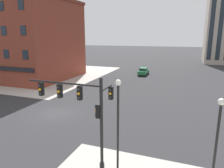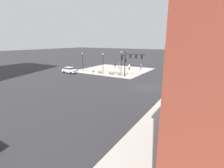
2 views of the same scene
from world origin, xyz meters
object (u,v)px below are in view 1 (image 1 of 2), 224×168
object	(u,v)px
car_cross_eastbound	(143,71)
street_lamp_mid_sidewalk	(217,136)
street_lamp_corner_near	(118,118)
traffic_signal_main	(85,107)

from	to	relation	value
car_cross_eastbound	street_lamp_mid_sidewalk	bearing A→B (deg)	-72.05
street_lamp_corner_near	car_cross_eastbound	bearing A→B (deg)	99.33
street_lamp_mid_sidewalk	traffic_signal_main	bearing A→B (deg)	-179.80
traffic_signal_main	street_lamp_mid_sidewalk	world-z (taller)	traffic_signal_main
street_lamp_corner_near	car_cross_eastbound	world-z (taller)	street_lamp_corner_near
street_lamp_corner_near	street_lamp_mid_sidewalk	distance (m)	5.47
street_lamp_corner_near	street_lamp_mid_sidewalk	size ratio (longest dim) A/B	1.12
car_cross_eastbound	street_lamp_corner_near	bearing A→B (deg)	-80.67
street_lamp_corner_near	car_cross_eastbound	size ratio (longest dim) A/B	1.41
traffic_signal_main	street_lamp_mid_sidewalk	xyz separation A→B (m)	(7.79, 0.03, -0.67)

